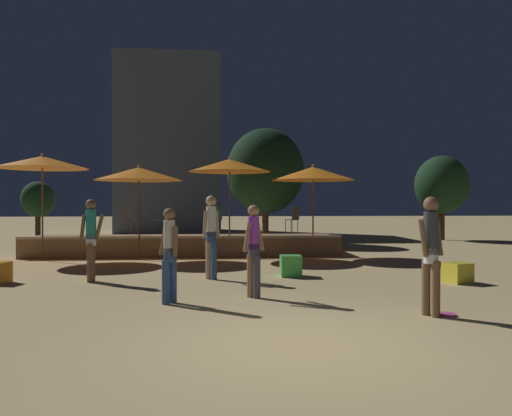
# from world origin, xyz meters

# --- Properties ---
(ground_plane) EXTENTS (120.00, 120.00, 0.00)m
(ground_plane) POSITION_xyz_m (0.00, 0.00, 0.00)
(ground_plane) COLOR tan
(wooden_deck) EXTENTS (10.05, 2.26, 0.69)m
(wooden_deck) POSITION_xyz_m (-2.07, 10.77, 0.31)
(wooden_deck) COLOR olive
(wooden_deck) RESTS_ON ground
(patio_umbrella_0) EXTENTS (2.59, 2.59, 3.18)m
(patio_umbrella_0) POSITION_xyz_m (-0.62, 9.78, 2.89)
(patio_umbrella_0) COLOR brown
(patio_umbrella_0) RESTS_ON ground
(patio_umbrella_1) EXTENTS (2.65, 2.65, 2.87)m
(patio_umbrella_1) POSITION_xyz_m (-3.35, 9.29, 2.58)
(patio_umbrella_1) COLOR brown
(patio_umbrella_1) RESTS_ON ground
(patio_umbrella_2) EXTENTS (2.68, 2.68, 3.19)m
(patio_umbrella_2) POSITION_xyz_m (-6.19, 9.30, 2.92)
(patio_umbrella_2) COLOR brown
(patio_umbrella_2) RESTS_ON ground
(patio_umbrella_3) EXTENTS (2.64, 2.64, 2.94)m
(patio_umbrella_3) POSITION_xyz_m (2.03, 9.72, 2.65)
(patio_umbrella_3) COLOR brown
(patio_umbrella_3) RESTS_ON ground
(cube_seat_0) EXTENTS (0.49, 0.49, 0.49)m
(cube_seat_0) POSITION_xyz_m (0.71, 5.55, 0.24)
(cube_seat_0) COLOR #4CC651
(cube_seat_0) RESTS_ON ground
(cube_seat_2) EXTENTS (0.59, 0.59, 0.43)m
(cube_seat_2) POSITION_xyz_m (4.13, 4.33, 0.22)
(cube_seat_2) COLOR yellow
(cube_seat_2) RESTS_ON ground
(person_0) EXTENTS (0.53, 0.30, 1.79)m
(person_0) POSITION_xyz_m (-3.72, 5.06, 0.99)
(person_0) COLOR brown
(person_0) RESTS_ON ground
(person_1) EXTENTS (0.51, 0.33, 1.80)m
(person_1) POSITION_xyz_m (2.22, 1.33, 0.99)
(person_1) COLOR brown
(person_1) RESTS_ON ground
(person_2) EXTENTS (0.41, 0.40, 1.87)m
(person_2) POSITION_xyz_m (-1.13, 5.23, 1.05)
(person_2) COLOR tan
(person_2) RESTS_ON ground
(person_3) EXTENTS (0.38, 0.39, 1.62)m
(person_3) POSITION_xyz_m (-1.80, 2.57, 0.86)
(person_3) COLOR #2D4C7F
(person_3) RESTS_ON ground
(person_4) EXTENTS (0.45, 0.41, 1.67)m
(person_4) POSITION_xyz_m (-0.34, 2.99, 0.90)
(person_4) COLOR #3F3F47
(person_4) RESTS_ON ground
(bistro_chair_0) EXTENTS (0.48, 0.48, 0.90)m
(bistro_chair_0) POSITION_xyz_m (-1.03, 10.84, 1.23)
(bistro_chair_0) COLOR #1E4C47
(bistro_chair_0) RESTS_ON wooden_deck
(bistro_chair_1) EXTENTS (0.41, 0.40, 0.90)m
(bistro_chair_1) POSITION_xyz_m (-2.81, 10.71, 1.23)
(bistro_chair_1) COLOR #2D3338
(bistro_chair_1) RESTS_ON wooden_deck
(bistro_chair_2) EXTENTS (0.47, 0.47, 0.90)m
(bistro_chair_2) POSITION_xyz_m (-4.00, 11.25, 1.23)
(bistro_chair_2) COLOR #47474C
(bistro_chair_2) RESTS_ON wooden_deck
(bistro_chair_3) EXTENTS (0.48, 0.48, 0.90)m
(bistro_chair_3) POSITION_xyz_m (1.60, 10.94, 1.23)
(bistro_chair_3) COLOR #2D3338
(bistro_chair_3) RESTS_ON wooden_deck
(frisbee_disc) EXTENTS (0.26, 0.26, 0.03)m
(frisbee_disc) POSITION_xyz_m (2.49, 1.34, 0.02)
(frisbee_disc) COLOR #E54C99
(frisbee_disc) RESTS_ON ground
(background_tree_0) EXTENTS (1.72, 1.72, 2.87)m
(background_tree_0) POSITION_xyz_m (-10.57, 21.44, 1.90)
(background_tree_0) COLOR #3D2B1C
(background_tree_0) RESTS_ON ground
(background_tree_1) EXTENTS (3.31, 3.31, 4.92)m
(background_tree_1) POSITION_xyz_m (1.05, 15.37, 3.09)
(background_tree_1) COLOR #3D2B1C
(background_tree_1) RESTS_ON ground
(background_tree_2) EXTENTS (2.45, 2.45, 3.92)m
(background_tree_2) POSITION_xyz_m (9.41, 16.53, 2.56)
(background_tree_2) COLOR #3D2B1C
(background_tree_2) RESTS_ON ground
(distant_building) EXTENTS (5.96, 4.99, 10.23)m
(distant_building) POSITION_xyz_m (-3.81, 24.44, 5.11)
(distant_building) COLOR #4C5666
(distant_building) RESTS_ON ground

